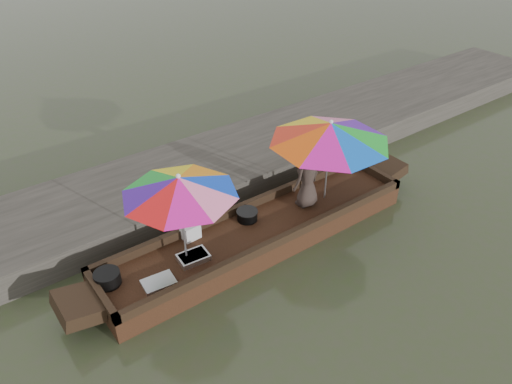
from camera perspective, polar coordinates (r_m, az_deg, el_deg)
water at (r=8.61m, az=0.40°, el=-5.84°), size 80.00×80.00×0.00m
dock at (r=9.98m, az=-7.16°, el=1.82°), size 22.00×2.20×0.50m
boat_hull at (r=8.50m, az=0.40°, el=-4.93°), size 5.65×1.20×0.35m
cooking_pot at (r=7.61m, az=-16.63°, el=-9.43°), size 0.38×0.38×0.20m
tray_crayfish at (r=7.79m, az=-7.17°, el=-7.42°), size 0.49×0.36×0.09m
tray_scallop at (r=7.48m, az=-11.06°, el=-10.13°), size 0.50×0.37×0.06m
charcoal_grill at (r=8.51m, az=-1.01°, el=-2.71°), size 0.35×0.35×0.16m
supply_bag at (r=8.16m, az=-7.50°, el=-4.46°), size 0.29×0.23×0.26m
vendor at (r=8.67m, az=5.90°, el=1.64°), size 0.57×0.40×1.11m
umbrella_bow at (r=7.34m, az=-8.39°, el=-3.14°), size 1.75×1.75×1.55m
umbrella_stern at (r=8.77m, az=8.19°, el=3.55°), size 2.70×2.70×1.55m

